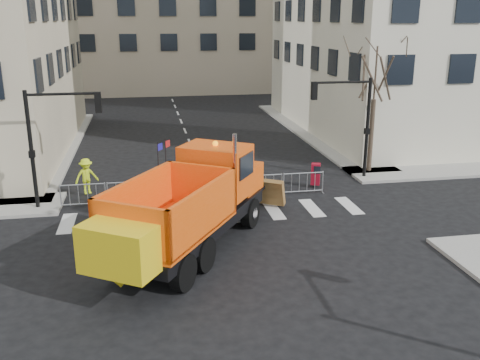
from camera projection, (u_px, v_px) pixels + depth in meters
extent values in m
plane|color=black|center=(241.00, 269.00, 18.55)|extent=(120.00, 120.00, 0.00)
cube|color=gray|center=(210.00, 192.00, 26.53)|extent=(64.00, 5.00, 0.15)
cylinder|color=black|center=(32.00, 152.00, 23.45)|extent=(0.18, 0.18, 5.40)
cylinder|color=black|center=(367.00, 129.00, 28.16)|extent=(0.18, 0.18, 5.40)
cube|color=black|center=(192.00, 223.00, 19.81)|extent=(6.54, 8.19, 0.51)
cylinder|color=black|center=(199.00, 205.00, 22.95)|extent=(1.00, 1.25, 1.23)
cylinder|color=black|center=(250.00, 213.00, 22.09)|extent=(1.00, 1.25, 1.23)
cylinder|color=black|center=(144.00, 244.00, 19.08)|extent=(1.00, 1.25, 1.23)
cylinder|color=black|center=(203.00, 254.00, 18.22)|extent=(1.00, 1.25, 1.23)
cylinder|color=black|center=(121.00, 260.00, 17.79)|extent=(1.00, 1.25, 1.23)
cylinder|color=black|center=(183.00, 272.00, 16.93)|extent=(1.00, 1.25, 1.23)
cube|color=#FF530E|center=(230.00, 177.00, 22.76)|extent=(2.95, 2.79, 1.12)
cube|color=#FF530E|center=(216.00, 170.00, 21.27)|extent=(3.14, 2.91, 2.02)
cylinder|color=silver|center=(235.00, 169.00, 19.98)|extent=(0.16, 0.16, 2.69)
cube|color=#FF530E|center=(170.00, 206.00, 18.08)|extent=(5.03, 5.67, 1.85)
cube|color=yellow|center=(118.00, 249.00, 15.50)|extent=(2.50, 2.16, 1.46)
cube|color=brown|center=(247.00, 189.00, 24.77)|extent=(3.37, 2.49, 1.26)
imported|color=black|center=(228.00, 182.00, 24.96)|extent=(0.86, 0.81, 1.97)
imported|color=black|center=(249.00, 181.00, 25.02)|extent=(1.02, 0.81, 2.02)
imported|color=black|center=(241.00, 189.00, 23.93)|extent=(1.26, 1.00, 2.00)
imported|color=#D1EE1C|center=(86.00, 176.00, 25.75)|extent=(1.30, 1.04, 1.75)
cube|color=maroon|center=(316.00, 174.00, 27.27)|extent=(0.57, 0.54, 1.10)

